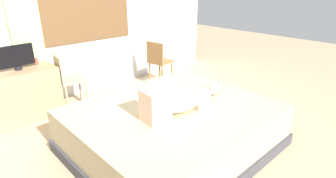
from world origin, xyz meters
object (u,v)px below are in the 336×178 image
(cup, at_px, (36,61))
(chair_by_desk, at_px, (67,78))
(tv_monitor, at_px, (16,57))
(cat, at_px, (214,90))
(bed, at_px, (173,128))
(person_lying, at_px, (176,103))
(desk, at_px, (25,94))
(chair_spare, at_px, (158,60))

(cup, bearing_deg, chair_by_desk, -33.24)
(tv_monitor, bearing_deg, cat, -51.70)
(bed, xyz_separation_m, person_lying, (-0.06, -0.10, 0.38))
(bed, relative_size, desk, 2.52)
(desk, bearing_deg, chair_by_desk, -12.11)
(chair_spare, bearing_deg, chair_by_desk, 173.30)
(person_lying, height_order, cat, person_lying)
(tv_monitor, height_order, chair_spare, tv_monitor)
(cat, bearing_deg, tv_monitor, 128.30)
(bed, bearing_deg, desk, 116.29)
(desk, relative_size, chair_by_desk, 1.05)
(tv_monitor, bearing_deg, cup, 18.43)
(cup, distance_m, chair_spare, 2.11)
(cat, xyz_separation_m, desk, (-1.67, 2.13, -0.23))
(desk, bearing_deg, tv_monitor, 180.00)
(desk, xyz_separation_m, chair_spare, (2.31, -0.33, 0.14))
(bed, height_order, tv_monitor, tv_monitor)
(cat, relative_size, cup, 3.64)
(bed, xyz_separation_m, cup, (-0.75, 2.16, 0.52))
(cat, xyz_separation_m, cup, (-1.41, 2.22, 0.19))
(person_lying, relative_size, chair_spare, 1.09)
(bed, relative_size, cat, 6.44)
(person_lying, xyz_separation_m, cup, (-0.69, 2.26, 0.14))
(tv_monitor, distance_m, chair_by_desk, 0.75)
(person_lying, bearing_deg, desk, 113.87)
(cat, bearing_deg, person_lying, -177.28)
(chair_spare, bearing_deg, bed, -126.64)
(bed, xyz_separation_m, desk, (-1.02, 2.06, 0.11))
(bed, bearing_deg, cup, 109.29)
(desk, bearing_deg, chair_spare, -8.13)
(cat, bearing_deg, desk, 128.13)
(bed, bearing_deg, chair_by_desk, 102.18)
(cat, height_order, chair_spare, chair_spare)
(bed, height_order, cat, cat)
(chair_spare, bearing_deg, person_lying, -126.35)
(person_lying, relative_size, chair_by_desk, 1.09)
(bed, height_order, cup, cup)
(bed, distance_m, chair_by_desk, 1.99)
(desk, bearing_deg, person_lying, -66.13)
(bed, distance_m, cat, 0.74)
(chair_by_desk, bearing_deg, cat, -61.86)
(cup, height_order, chair_by_desk, chair_by_desk)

